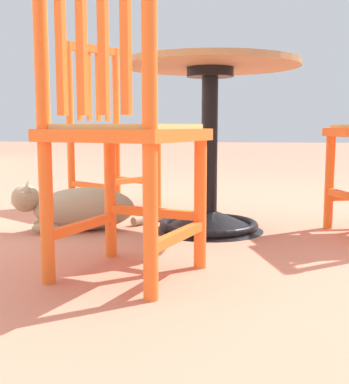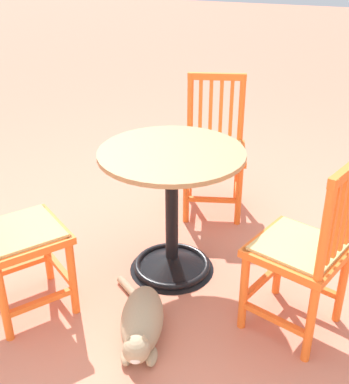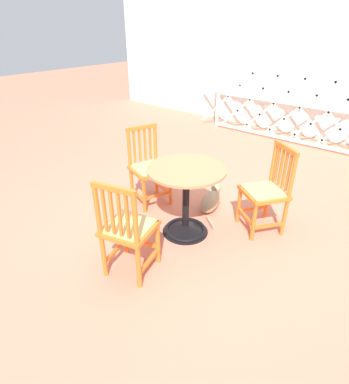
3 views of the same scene
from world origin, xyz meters
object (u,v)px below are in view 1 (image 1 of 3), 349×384
orange_chair_tucked_in (111,130)px  tabby_cat (76,209)px  cafe_table (209,166)px  orange_chair_by_planter (122,134)px

orange_chair_tucked_in → tabby_cat: bearing=179.5°
cafe_table → orange_chair_tucked_in: size_ratio=0.83×
orange_chair_tucked_in → tabby_cat: (-0.65, 0.01, -0.34)m
orange_chair_by_planter → orange_chair_tucked_in: (1.31, 0.35, 0.00)m
cafe_table → orange_chair_by_planter: (-0.73, 0.23, 0.15)m
orange_chair_by_planter → orange_chair_tucked_in: same height
orange_chair_by_planter → tabby_cat: size_ratio=1.40×
cafe_table → orange_chair_by_planter: size_ratio=0.83×
cafe_table → orange_chair_by_planter: orange_chair_by_planter is taller
cafe_table → orange_chair_tucked_in: (0.58, 0.58, 0.15)m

